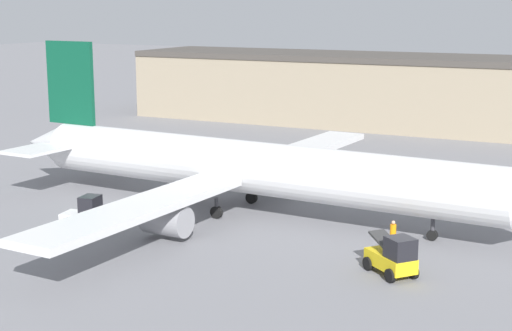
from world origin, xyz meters
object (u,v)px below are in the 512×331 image
at_px(airplane, 244,167).
at_px(belt_loader_truck, 393,257).
at_px(ground_crew_worker, 393,233).
at_px(baggage_tug, 84,215).

bearing_deg(airplane, belt_loader_truck, -28.16).
xyz_separation_m(ground_crew_worker, baggage_tug, (-19.88, -5.63, 0.14)).
bearing_deg(baggage_tug, belt_loader_truck, -7.81).
distance_m(airplane, belt_loader_truck, 16.59).
bearing_deg(ground_crew_worker, belt_loader_truck, 55.14).
bearing_deg(belt_loader_truck, ground_crew_worker, 146.01).
bearing_deg(ground_crew_worker, baggage_tug, -36.00).
relative_size(ground_crew_worker, baggage_tug, 0.64).
bearing_deg(belt_loader_truck, airplane, -172.53).
bearing_deg(baggage_tug, ground_crew_worker, 6.44).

